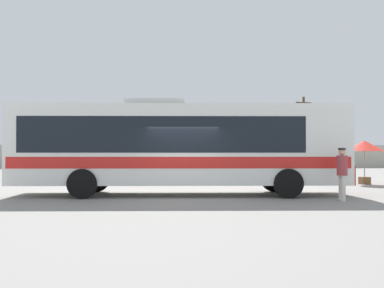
{
  "coord_description": "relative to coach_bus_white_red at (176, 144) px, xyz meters",
  "views": [
    {
      "loc": [
        -0.58,
        -15.6,
        1.68
      ],
      "look_at": [
        0.39,
        1.06,
        1.92
      ],
      "focal_mm": 41.2,
      "sensor_mm": 36.0,
      "label": 1
    }
  ],
  "objects": [
    {
      "name": "parked_car_leftmost_red",
      "position": [
        -8.4,
        22.12,
        -1.13
      ],
      "size": [
        4.21,
        2.1,
        1.47
      ],
      "color": "red",
      "rests_on": "ground_plane"
    },
    {
      "name": "parked_car_second_dark_blue",
      "position": [
        -0.93,
        23.19,
        -1.11
      ],
      "size": [
        4.6,
        2.23,
        1.53
      ],
      "color": "navy",
      "rests_on": "ground_plane"
    },
    {
      "name": "roadside_tree_left",
      "position": [
        -12.75,
        28.56,
        1.82
      ],
      "size": [
        3.29,
        3.29,
        5.15
      ],
      "color": "brown",
      "rests_on": "ground_plane"
    },
    {
      "name": "roadside_tree_midleft",
      "position": [
        -3.86,
        32.52,
        2.72
      ],
      "size": [
        3.31,
        3.31,
        6.07
      ],
      "color": "brown",
      "rests_on": "ground_plane"
    },
    {
      "name": "vendor_umbrella_secondary_red",
      "position": [
        9.46,
        4.74,
        -0.07
      ],
      "size": [
        1.9,
        1.9,
        2.17
      ],
      "color": "gray",
      "rests_on": "ground_plane"
    },
    {
      "name": "parked_car_rightmost_white",
      "position": [
        11.97,
        23.12,
        -1.15
      ],
      "size": [
        4.72,
        2.27,
        1.42
      ],
      "color": "silver",
      "rests_on": "ground_plane"
    },
    {
      "name": "parked_car_third_red",
      "position": [
        4.49,
        22.79,
        -1.15
      ],
      "size": [
        4.65,
        2.25,
        1.43
      ],
      "color": "red",
      "rests_on": "ground_plane"
    },
    {
      "name": "ground_plane",
      "position": [
        0.21,
        9.02,
        -1.91
      ],
      "size": [
        300.0,
        300.0,
        0.0
      ],
      "primitive_type": "plane",
      "color": "gray"
    },
    {
      "name": "utility_pole_near",
      "position": [
        13.6,
        27.43,
        1.83
      ],
      "size": [
        1.76,
        0.64,
        7.14
      ],
      "color": "#4C3823",
      "rests_on": "ground_plane"
    },
    {
      "name": "attendant_by_bus_door",
      "position": [
        5.49,
        -2.21,
        -0.91
      ],
      "size": [
        0.37,
        0.37,
        1.76
      ],
      "color": "silver",
      "rests_on": "ground_plane"
    },
    {
      "name": "coach_bus_white_red",
      "position": [
        0.0,
        0.0,
        0.0
      ],
      "size": [
        12.42,
        3.07,
        3.58
      ],
      "color": "white",
      "rests_on": "ground_plane"
    },
    {
      "name": "perimeter_wall",
      "position": [
        0.21,
        25.79,
        -0.82
      ],
      "size": [
        80.0,
        0.3,
        2.19
      ],
      "primitive_type": "cube",
      "color": "#B2AD9E",
      "rests_on": "ground_plane"
    }
  ]
}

